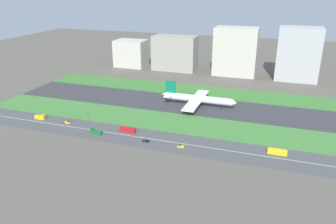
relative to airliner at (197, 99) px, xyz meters
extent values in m
plane|color=#5B564C|center=(-22.99, 0.00, -6.23)|extent=(800.00, 800.00, 0.00)
cube|color=#38383D|center=(-22.99, 0.00, -6.18)|extent=(280.00, 46.00, 0.10)
cube|color=#3D7A33|center=(-22.99, 41.00, -6.18)|extent=(280.00, 36.00, 0.10)
cube|color=#427F38|center=(-22.99, -41.00, -6.18)|extent=(280.00, 36.00, 0.10)
cube|color=#4C4C4F|center=(-22.99, -73.00, -6.18)|extent=(280.00, 28.00, 0.10)
cube|color=silver|center=(-22.99, -73.00, -6.13)|extent=(266.00, 0.50, 0.01)
cylinder|color=white|center=(1.68, 0.00, 0.07)|extent=(56.00, 6.00, 6.00)
cone|color=white|center=(31.68, 0.00, 0.07)|extent=(4.00, 5.70, 5.70)
cone|color=white|center=(-28.82, 0.00, 0.87)|extent=(5.00, 5.40, 5.40)
cube|color=#0C724C|center=(-23.32, 0.00, 8.07)|extent=(9.00, 0.80, 11.00)
cube|color=white|center=(-24.32, 0.00, 1.07)|extent=(6.00, 16.00, 0.60)
cube|color=white|center=(-0.32, 15.00, -1.13)|extent=(10.00, 26.00, 1.00)
cylinder|color=gray|center=(0.68, 9.00, -3.33)|extent=(5.00, 3.20, 3.20)
cube|color=white|center=(-0.32, -15.00, -1.13)|extent=(10.00, 26.00, 1.00)
cylinder|color=gray|center=(0.68, -9.00, -3.33)|extent=(5.00, 3.20, 3.20)
cylinder|color=black|center=(21.28, 0.00, -4.53)|extent=(1.00, 1.00, 3.20)
cylinder|color=black|center=(-2.32, 3.50, -4.53)|extent=(1.00, 1.00, 3.20)
cylinder|color=black|center=(-2.32, -3.50, -4.53)|extent=(1.00, 1.00, 3.20)
cube|color=yellow|center=(9.66, -78.00, -5.58)|extent=(4.40, 1.80, 1.10)
cube|color=#333D4C|center=(8.86, -78.00, -4.58)|extent=(2.20, 1.66, 0.90)
cube|color=yellow|center=(67.99, -68.00, -4.63)|extent=(11.60, 2.50, 3.00)
cube|color=yellow|center=(68.09, -68.00, -2.88)|extent=(10.80, 2.30, 0.50)
cube|color=black|center=(-14.30, -78.00, -5.58)|extent=(4.40, 1.80, 1.10)
cube|color=#333D4C|center=(-15.10, -78.00, -4.58)|extent=(2.20, 1.66, 0.90)
cube|color=#B2191E|center=(-32.27, -68.00, -4.63)|extent=(11.60, 2.50, 3.00)
cube|color=#B2191E|center=(-32.17, -68.00, -2.88)|extent=(10.80, 2.30, 0.50)
cube|color=yellow|center=(-81.22, -68.00, -5.58)|extent=(4.40, 1.80, 1.10)
cube|color=#333D4C|center=(-80.42, -68.00, -4.58)|extent=(2.20, 1.66, 0.90)
cube|color=#19662D|center=(-51.34, -78.00, -4.73)|extent=(8.40, 2.50, 2.80)
cube|color=#19662D|center=(-54.54, -78.00, -2.73)|extent=(2.00, 2.30, 1.20)
cube|color=yellow|center=(-106.17, -68.00, -4.73)|extent=(8.40, 2.50, 2.80)
cube|color=yellow|center=(-102.97, -68.00, -2.73)|extent=(2.00, 2.30, 1.20)
cylinder|color=#4C4C51|center=(-68.37, -60.00, -3.13)|extent=(0.24, 0.24, 6.00)
cube|color=black|center=(-68.37, -60.00, 0.47)|extent=(0.36, 0.36, 1.20)
sphere|color=#19D826|center=(-68.37, -60.20, 0.77)|extent=(0.24, 0.24, 0.24)
cube|color=beige|center=(-112.99, 114.00, 9.90)|extent=(37.20, 26.96, 32.27)
cube|color=#9E998E|center=(-56.18, 114.00, 13.86)|extent=(50.92, 25.21, 40.18)
cube|color=beige|center=(14.57, 114.00, 20.09)|extent=(46.74, 26.65, 52.65)
cube|color=#B2B2B7|center=(79.92, 114.00, 21.50)|extent=(42.90, 27.76, 55.46)
cylinder|color=silver|center=(-9.46, 159.00, 2.69)|extent=(18.92, 18.92, 17.85)
camera|label=1|loc=(63.77, -260.77, 91.73)|focal=35.80mm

